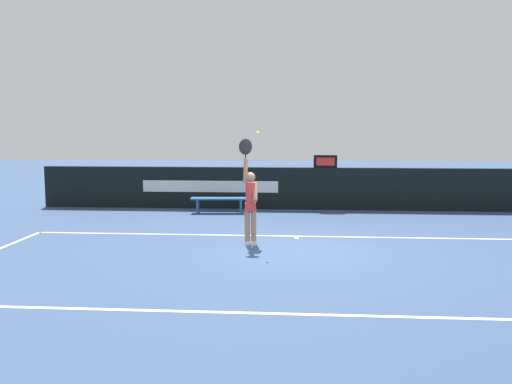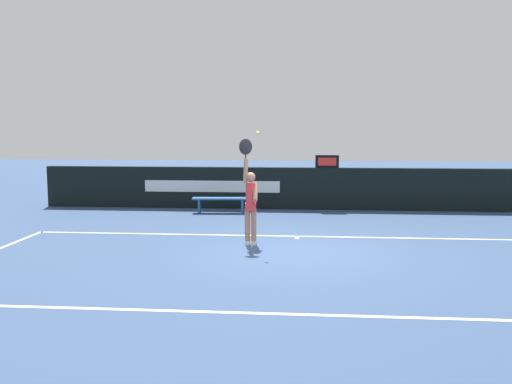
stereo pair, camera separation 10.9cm
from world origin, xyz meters
The scene contains 7 objects.
ground_plane centered at (0.00, 0.00, 0.00)m, with size 60.00×60.00×0.00m, color #334A70.
court_lines centered at (0.00, -1.03, 0.00)m, with size 12.45×5.41×0.00m.
back_wall centered at (-0.01, 5.86, 0.64)m, with size 15.93×0.27×1.29m.
speed_display centered at (0.86, 5.86, 1.48)m, with size 0.71×0.21×0.38m.
tennis_player centered at (-1.00, 0.66, 0.93)m, with size 0.42×0.40×2.28m.
tennis_ball centered at (-0.82, 0.38, 2.41)m, with size 0.07×0.07×0.07m.
courtside_bench_near centered at (-2.28, 4.92, 0.35)m, with size 1.70×0.48×0.45m.
Camera 1 is at (-0.02, -10.87, 2.53)m, focal length 38.25 mm.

